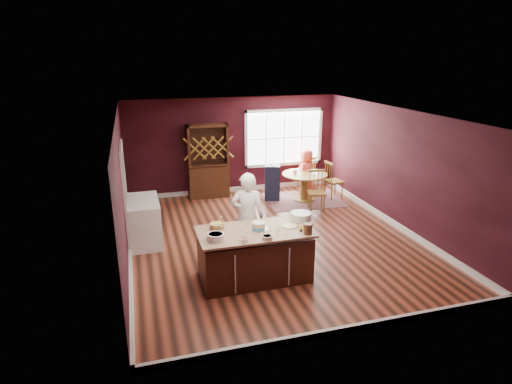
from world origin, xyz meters
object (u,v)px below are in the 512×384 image
chair_north (306,174)px  high_chair (272,181)px  chair_east (334,180)px  hutch (208,161)px  layer_cake (259,226)px  seated_woman (307,172)px  toddler (274,170)px  kitchen_island (254,256)px  washer (145,226)px  chair_south (317,191)px  dining_table (304,181)px  dryer (144,216)px  baker (248,217)px

chair_north → high_chair: chair_north is taller
chair_east → hutch: hutch is taller
layer_cake → seated_woman: (2.65, 4.14, -0.34)m
seated_woman → toddler: bearing=-30.0°
kitchen_island → seated_woman: seated_woman is taller
chair_north → hutch: bearing=-43.7°
layer_cake → washer: 2.67m
chair_east → toddler: (-1.60, 0.41, 0.28)m
chair_east → toddler: 1.68m
chair_south → high_chair: chair_south is taller
dining_table → high_chair: high_chair is taller
layer_cake → dryer: bearing=127.7°
seated_woman → dryer: size_ratio=1.40×
chair_east → chair_south: bearing=124.3°
baker → high_chair: size_ratio=1.73×
dining_table → baker: size_ratio=0.69×
chair_east → baker: bearing=124.2°
chair_south → chair_east: bearing=56.5°
chair_south → high_chair: 1.41m
layer_cake → dryer: layer_cake is taller
chair_north → toddler: 1.20m
chair_east → hutch: (-3.30, 1.12, 0.48)m
chair_north → dryer: size_ratio=1.13×
dining_table → seated_woman: seated_woman is taller
high_chair → hutch: bearing=172.5°
baker → layer_cake: 0.72m
chair_north → hutch: hutch is taller
dining_table → chair_east: size_ratio=1.14×
high_chair → washer: 4.11m
washer → chair_south: bearing=13.8°
chair_east → high_chair: 1.71m
seated_woman → dryer: bearing=-15.0°
kitchen_island → toddler: bearing=67.0°
kitchen_island → chair_south: bearing=49.4°
hutch → dryer: bearing=-128.7°
layer_cake → toddler: layer_cake is taller
chair_south → washer: size_ratio=1.12×
washer → hutch: bearing=57.9°
high_chair → washer: size_ratio=1.08×
baker → chair_east: 4.39m
baker → hutch: size_ratio=0.87×
dining_table → washer: size_ratio=1.30×
chair_south → toddler: size_ratio=4.02×
seated_woman → toddler: size_ratio=4.99×
kitchen_island → layer_cake: layer_cake is taller
high_chair → hutch: 1.86m
baker → washer: size_ratio=1.88×
chair_east → seated_woman: bearing=42.2°
baker → chair_east: baker is taller
chair_north → dining_table: bearing=26.4°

